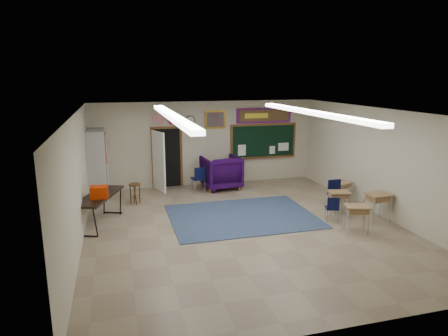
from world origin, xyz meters
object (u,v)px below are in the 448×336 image
object	(u,v)px
folding_table	(100,208)
wooden_stool	(135,193)
wingback_armchair	(221,172)
student_desk_front_right	(342,191)
student_desk_front_left	(339,202)

from	to	relation	value
folding_table	wooden_stool	distance (m)	1.86
wingback_armchair	folding_table	size ratio (longest dim) A/B	0.61
wingback_armchair	student_desk_front_right	xyz separation A→B (m)	(3.14, -2.68, -0.19)
wingback_armchair	student_desk_front_left	bearing A→B (deg)	119.09
wingback_armchair	student_desk_front_left	world-z (taller)	wingback_armchair
wingback_armchair	folding_table	world-z (taller)	wingback_armchair
student_desk_front_left	student_desk_front_right	bearing A→B (deg)	67.98
wingback_armchair	wooden_stool	world-z (taller)	wingback_armchair
student_desk_front_left	student_desk_front_right	xyz separation A→B (m)	(0.67, 0.92, -0.00)
student_desk_front_left	wooden_stool	xyz separation A→B (m)	(-5.49, 2.59, -0.06)
student_desk_front_left	wooden_stool	bearing A→B (deg)	168.78
folding_table	student_desk_front_left	bearing A→B (deg)	12.07
student_desk_front_left	wingback_armchair	bearing A→B (deg)	138.49
wingback_armchair	student_desk_front_left	xyz separation A→B (m)	(2.47, -3.60, -0.18)
wingback_armchair	student_desk_front_right	bearing A→B (deg)	134.13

